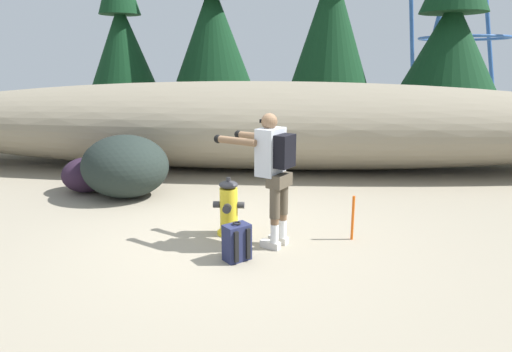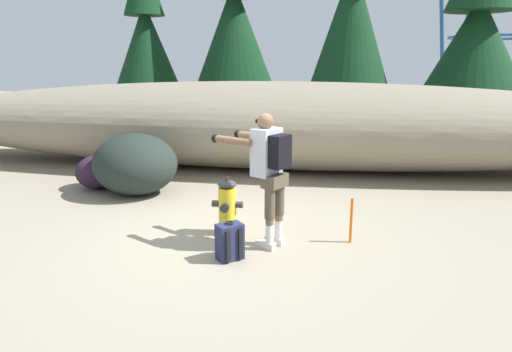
{
  "view_description": "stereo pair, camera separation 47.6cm",
  "coord_description": "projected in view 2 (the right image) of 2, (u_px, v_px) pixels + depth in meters",
  "views": [
    {
      "loc": [
        0.79,
        -5.6,
        2.28
      ],
      "look_at": [
        0.28,
        0.48,
        0.75
      ],
      "focal_mm": 31.85,
      "sensor_mm": 36.0,
      "label": 1
    },
    {
      "loc": [
        1.26,
        -5.55,
        2.28
      ],
      "look_at": [
        0.28,
        0.48,
        0.75
      ],
      "focal_mm": 31.85,
      "sensor_mm": 36.0,
      "label": 2
    }
  ],
  "objects": [
    {
      "name": "boulder_large",
      "position": [
        135.0,
        164.0,
        7.98
      ],
      "size": [
        1.56,
        1.44,
        1.09
      ],
      "primitive_type": "ellipsoid",
      "rotation": [
        0.0,
        0.0,
        3.09
      ],
      "color": "#212B26",
      "rests_on": "ground_plane"
    },
    {
      "name": "ground_plane",
      "position": [
        230.0,
        239.0,
        6.07
      ],
      "size": [
        56.0,
        56.0,
        0.04
      ],
      "primitive_type": "cube",
      "color": "gray"
    },
    {
      "name": "pine_tree_right",
      "position": [
        478.0,
        27.0,
        11.8
      ],
      "size": [
        2.74,
        2.74,
        5.77
      ],
      "color": "#47331E",
      "rests_on": "ground_plane"
    },
    {
      "name": "utility_worker",
      "position": [
        268.0,
        164.0,
        5.58
      ],
      "size": [
        1.04,
        0.81,
        1.69
      ],
      "rotation": [
        0.0,
        0.0,
        2.64
      ],
      "color": "beige",
      "rests_on": "ground_plane"
    },
    {
      "name": "survey_stake",
      "position": [
        351.0,
        220.0,
        5.85
      ],
      "size": [
        0.04,
        0.04,
        0.6
      ],
      "primitive_type": "cylinder",
      "color": "#E55914",
      "rests_on": "ground_plane"
    },
    {
      "name": "pine_tree_far_left",
      "position": [
        145.0,
        28.0,
        14.18
      ],
      "size": [
        1.94,
        1.94,
        5.77
      ],
      "color": "#47331E",
      "rests_on": "ground_plane"
    },
    {
      "name": "spare_backpack",
      "position": [
        229.0,
        242.0,
        5.38
      ],
      "size": [
        0.36,
        0.36,
        0.47
      ],
      "rotation": [
        0.0,
        0.0,
        2.28
      ],
      "color": "#23284C",
      "rests_on": "ground_plane"
    },
    {
      "name": "pine_tree_left",
      "position": [
        234.0,
        12.0,
        13.8
      ],
      "size": [
        2.32,
        2.32,
        6.67
      ],
      "color": "#47331E",
      "rests_on": "ground_plane"
    },
    {
      "name": "boulder_mid",
      "position": [
        99.0,
        172.0,
        8.41
      ],
      "size": [
        1.16,
        1.16,
        0.62
      ],
      "primitive_type": "ellipsoid",
      "rotation": [
        0.0,
        0.0,
        4.09
      ],
      "color": "#2C1C2E",
      "rests_on": "ground_plane"
    },
    {
      "name": "fire_hydrant",
      "position": [
        227.0,
        208.0,
        6.15
      ],
      "size": [
        0.42,
        0.37,
        0.8
      ],
      "color": "yellow",
      "rests_on": "ground_plane"
    },
    {
      "name": "dirt_embankment",
      "position": [
        272.0,
        125.0,
        10.02
      ],
      "size": [
        17.54,
        3.2,
        1.89
      ],
      "primitive_type": "ellipsoid",
      "color": "gray",
      "rests_on": "ground_plane"
    }
  ]
}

